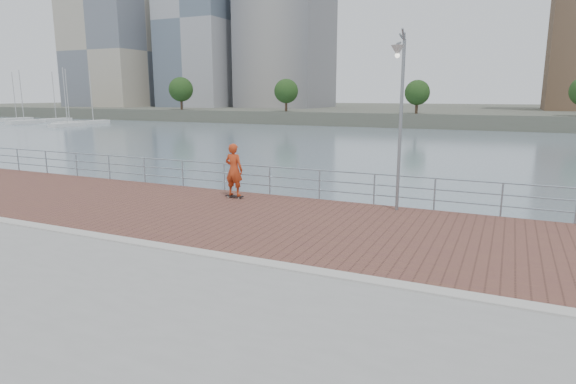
% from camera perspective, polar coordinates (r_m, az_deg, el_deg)
% --- Properties ---
extents(water, '(400.00, 400.00, 0.00)m').
position_cam_1_polar(water, '(12.13, -4.15, -17.24)').
color(water, slate).
rests_on(water, ground).
extents(brick_lane, '(40.00, 6.80, 0.02)m').
position_cam_1_polar(brick_lane, '(14.41, 2.67, -3.87)').
color(brick_lane, brown).
rests_on(brick_lane, seawall).
extents(curb, '(40.00, 0.40, 0.06)m').
position_cam_1_polar(curb, '(11.30, -4.30, -8.18)').
color(curb, '#B7B5AD').
rests_on(curb, seawall).
extents(far_shore, '(320.00, 95.00, 2.50)m').
position_cam_1_polar(far_shore, '(131.96, 22.77, 8.66)').
color(far_shore, '#4C5142').
rests_on(far_shore, ground).
extents(guardrail, '(39.06, 0.06, 1.13)m').
position_cam_1_polar(guardrail, '(17.38, 6.92, 1.03)').
color(guardrail, '#8C9EA8').
rests_on(guardrail, brick_lane).
extents(street_lamp, '(0.40, 1.18, 5.55)m').
position_cam_1_polar(street_lamp, '(15.72, 13.07, 11.63)').
color(street_lamp, gray).
rests_on(street_lamp, brick_lane).
extents(skateboard, '(0.71, 0.19, 0.08)m').
position_cam_1_polar(skateboard, '(18.11, -6.36, -0.49)').
color(skateboard, black).
rests_on(skateboard, brick_lane).
extents(skateboarder, '(0.72, 0.48, 1.96)m').
position_cam_1_polar(skateboarder, '(17.93, -6.43, 2.64)').
color(skateboarder, '#BC3C19').
rests_on(skateboarder, skateboard).
extents(shoreline_trees, '(109.63, 5.18, 6.91)m').
position_cam_1_polar(shoreline_trees, '(89.09, 10.56, 11.69)').
color(shoreline_trees, '#473323').
rests_on(shoreline_trees, far_shore).
extents(marina, '(28.84, 18.98, 10.47)m').
position_cam_1_polar(marina, '(110.00, -27.18, 7.49)').
color(marina, silver).
rests_on(marina, water).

